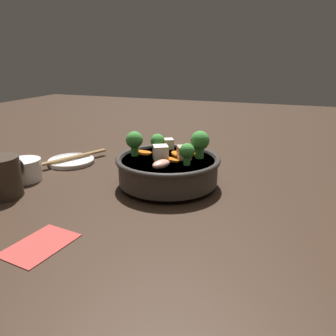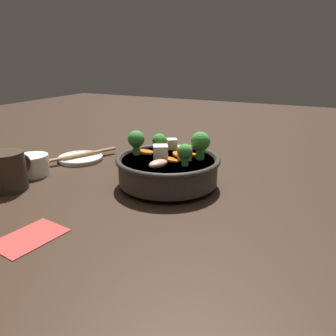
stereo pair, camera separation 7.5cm
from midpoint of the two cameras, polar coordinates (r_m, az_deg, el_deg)
ground_plane at (r=0.77m, az=-2.81°, el=-3.05°), size 3.00×3.00×0.00m
stirfry_bowl at (r=0.75m, az=-2.84°, el=0.25°), size 0.24×0.24×0.13m
side_saucer at (r=0.97m, az=-18.67°, el=1.14°), size 0.13×0.13×0.01m
tea_cup at (r=0.88m, az=-25.97°, el=-0.30°), size 0.08×0.08×0.05m
dark_mug at (r=0.79m, az=-29.41°, el=-1.40°), size 0.10×0.08×0.09m
napkin at (r=0.59m, az=-24.94°, el=-12.10°), size 0.12×0.09×0.00m
chopsticks_pair at (r=0.97m, az=-18.73°, el=1.68°), size 0.21×0.11×0.01m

